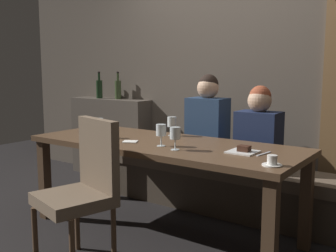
{
  "coord_description": "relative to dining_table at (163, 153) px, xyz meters",
  "views": [
    {
      "loc": [
        1.83,
        -2.5,
        1.31
      ],
      "look_at": [
        -0.07,
        0.17,
        0.84
      ],
      "focal_mm": 42.72,
      "sensor_mm": 36.0,
      "label": 1
    }
  ],
  "objects": [
    {
      "name": "wine_glass_far_right",
      "position": [
        0.09,
        -0.15,
        0.2
      ],
      "size": [
        0.08,
        0.08,
        0.16
      ],
      "color": "silver",
      "rests_on": "dining_table"
    },
    {
      "name": "banquette_bench",
      "position": [
        0.0,
        0.7,
        -0.42
      ],
      "size": [
        2.5,
        0.44,
        0.45
      ],
      "color": "#40352A",
      "rests_on": "ground"
    },
    {
      "name": "wine_bottle_dark_red",
      "position": [
        -1.71,
        1.02,
        0.42
      ],
      "size": [
        0.08,
        0.08,
        0.33
      ],
      "color": "black",
      "rests_on": "back_counter"
    },
    {
      "name": "wine_glass_far_left",
      "position": [
        -0.55,
        -0.15,
        0.2
      ],
      "size": [
        0.08,
        0.08,
        0.16
      ],
      "color": "silver",
      "rests_on": "dining_table"
    },
    {
      "name": "espresso_cup",
      "position": [
        0.99,
        -0.25,
        0.11
      ],
      "size": [
        0.12,
        0.12,
        0.06
      ],
      "color": "white",
      "rests_on": "dining_table"
    },
    {
      "name": "back_counter",
      "position": [
        -1.55,
        1.04,
        -0.18
      ],
      "size": [
        1.1,
        0.28,
        0.95
      ],
      "primitive_type": "cube",
      "color": "#494138",
      "rests_on": "ground"
    },
    {
      "name": "wine_glass_center_front",
      "position": [
        0.26,
        -0.2,
        0.2
      ],
      "size": [
        0.08,
        0.08,
        0.16
      ],
      "color": "silver",
      "rests_on": "dining_table"
    },
    {
      "name": "chair_near_side",
      "position": [
        -0.12,
        -0.72,
        -0.09
      ],
      "size": [
        0.54,
        0.54,
        0.98
      ],
      "color": "brown",
      "rests_on": "ground"
    },
    {
      "name": "wine_bottle_pale_label",
      "position": [
        -1.44,
        1.06,
        0.42
      ],
      "size": [
        0.08,
        0.08,
        0.33
      ],
      "color": "#384728",
      "rests_on": "back_counter"
    },
    {
      "name": "wine_glass_end_left",
      "position": [
        -0.11,
        0.28,
        0.2
      ],
      "size": [
        0.08,
        0.08,
        0.16
      ],
      "color": "silver",
      "rests_on": "dining_table"
    },
    {
      "name": "fork_on_table",
      "position": [
        0.83,
        0.02,
        0.09
      ],
      "size": [
        0.04,
        0.17,
        0.01
      ],
      "primitive_type": "cube",
      "rotation": [
        0.0,
        0.0,
        -0.14
      ],
      "color": "silver",
      "rests_on": "dining_table"
    },
    {
      "name": "dessert_plate",
      "position": [
        0.69,
        -0.01,
        0.1
      ],
      "size": [
        0.19,
        0.19,
        0.05
      ],
      "color": "white",
      "rests_on": "dining_table"
    },
    {
      "name": "diner_bearded",
      "position": [
        0.52,
        0.67,
        0.14
      ],
      "size": [
        0.36,
        0.24,
        0.72
      ],
      "color": "#192342",
      "rests_on": "banquette_bench"
    },
    {
      "name": "folded_napkin",
      "position": [
        -0.2,
        -0.16,
        0.09
      ],
      "size": [
        0.14,
        0.14,
        0.01
      ],
      "primitive_type": "cube",
      "rotation": [
        0.0,
        0.0,
        0.49
      ],
      "color": "silver",
      "rests_on": "dining_table"
    },
    {
      "name": "dining_table",
      "position": [
        0.0,
        0.0,
        0.0
      ],
      "size": [
        2.2,
        0.84,
        0.74
      ],
      "color": "#493422",
      "rests_on": "ground"
    },
    {
      "name": "diner_redhead",
      "position": [
        -0.02,
        0.73,
        0.18
      ],
      "size": [
        0.36,
        0.24,
        0.81
      ],
      "color": "navy",
      "rests_on": "banquette_bench"
    },
    {
      "name": "back_wall_tiled",
      "position": [
        0.0,
        1.22,
        0.85
      ],
      "size": [
        6.0,
        0.12,
        3.0
      ],
      "primitive_type": "cube",
      "color": "brown",
      "rests_on": "ground"
    },
    {
      "name": "ground",
      "position": [
        0.0,
        0.0,
        -0.65
      ],
      "size": [
        9.0,
        9.0,
        0.0
      ],
      "primitive_type": "plane",
      "color": "black"
    }
  ]
}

